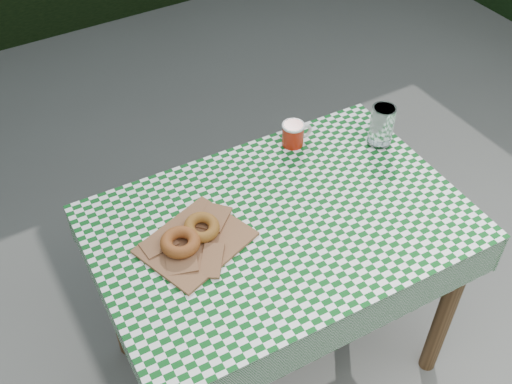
# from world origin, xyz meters

# --- Properties ---
(ground) EXTENTS (60.00, 60.00, 0.00)m
(ground) POSITION_xyz_m (0.00, 0.00, 0.00)
(ground) COLOR #585752
(ground) RESTS_ON ground
(table) EXTENTS (1.12, 0.77, 0.75)m
(table) POSITION_xyz_m (0.07, 0.06, 0.38)
(table) COLOR #50321B
(table) RESTS_ON ground
(tablecloth) EXTENTS (1.14, 0.79, 0.01)m
(tablecloth) POSITION_xyz_m (0.07, 0.06, 0.75)
(tablecloth) COLOR #0B4A17
(tablecloth) RESTS_ON table
(paper_bag) EXTENTS (0.35, 0.32, 0.02)m
(paper_bag) POSITION_xyz_m (-0.19, 0.11, 0.76)
(paper_bag) COLOR #915B3F
(paper_bag) RESTS_ON tablecloth
(bagel_front) EXTENTS (0.15, 0.15, 0.04)m
(bagel_front) POSITION_xyz_m (-0.24, 0.11, 0.79)
(bagel_front) COLOR brown
(bagel_front) RESTS_ON paper_bag
(bagel_back) EXTENTS (0.11, 0.11, 0.03)m
(bagel_back) POSITION_xyz_m (-0.16, 0.13, 0.79)
(bagel_back) COLOR brown
(bagel_back) RESTS_ON paper_bag
(coffee_mug) EXTENTS (0.16, 0.16, 0.08)m
(coffee_mug) POSITION_xyz_m (0.29, 0.35, 0.80)
(coffee_mug) COLOR #9F1B0A
(coffee_mug) RESTS_ON tablecloth
(drinking_glass) EXTENTS (0.10, 0.10, 0.15)m
(drinking_glass) POSITION_xyz_m (0.55, 0.20, 0.83)
(drinking_glass) COLOR white
(drinking_glass) RESTS_ON tablecloth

